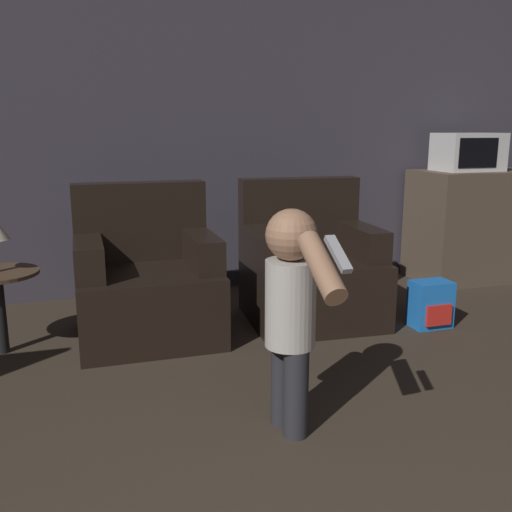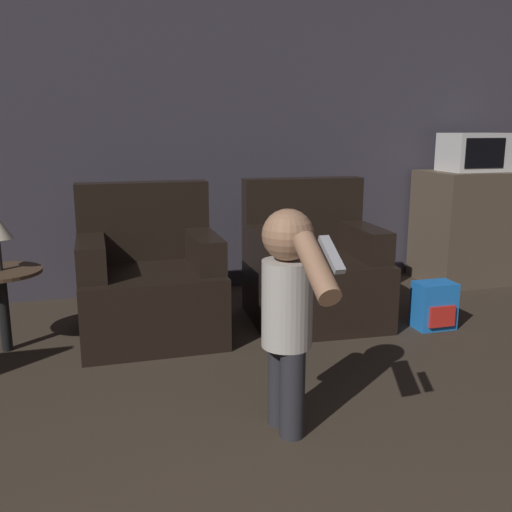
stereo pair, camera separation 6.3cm
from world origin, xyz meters
The scene contains 7 objects.
wall_back centered at (0.00, 4.50, 1.30)m, with size 8.40×0.05×2.60m.
armchair_left centered at (-0.22, 3.56, 0.32)m, with size 0.82×0.76×0.92m.
armchair_right centered at (0.85, 3.56, 0.32)m, with size 0.86×0.80×0.92m.
person_toddler centered at (0.21, 2.22, 0.56)m, with size 0.21×0.64×0.94m.
toy_backpack centered at (1.52, 3.16, 0.15)m, with size 0.25×0.19×0.30m.
kitchen_counter centered at (2.58, 4.13, 0.45)m, with size 1.03×0.59×0.91m.
microwave centered at (2.45, 4.13, 1.06)m, with size 0.50×0.35×0.30m.
Camera 1 is at (-0.57, 0.17, 1.25)m, focal length 40.00 mm.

